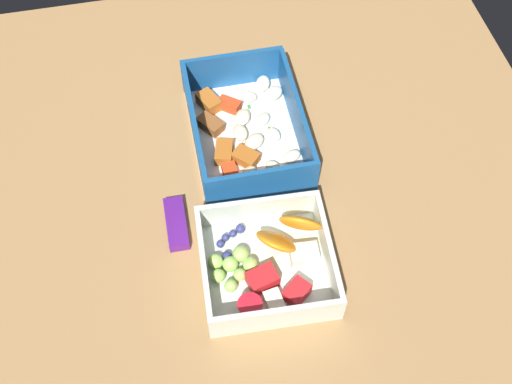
# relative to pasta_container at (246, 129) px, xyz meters

# --- Properties ---
(table_surface) EXTENTS (0.80, 0.80, 0.02)m
(table_surface) POSITION_rel_pasta_container_xyz_m (-0.08, -0.00, -0.03)
(table_surface) COLOR #9E7547
(table_surface) RESTS_ON ground
(pasta_container) EXTENTS (0.20, 0.14, 0.06)m
(pasta_container) POSITION_rel_pasta_container_xyz_m (0.00, 0.00, 0.00)
(pasta_container) COLOR white
(pasta_container) RESTS_ON table_surface
(fruit_bowl) EXTENTS (0.15, 0.16, 0.06)m
(fruit_bowl) POSITION_rel_pasta_container_xyz_m (-0.19, 0.01, -0.00)
(fruit_bowl) COLOR silver
(fruit_bowl) RESTS_ON table_surface
(candy_bar) EXTENTS (0.07, 0.03, 0.01)m
(candy_bar) POSITION_rel_pasta_container_xyz_m (-0.11, 0.11, -0.01)
(candy_bar) COLOR #51197A
(candy_bar) RESTS_ON table_surface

